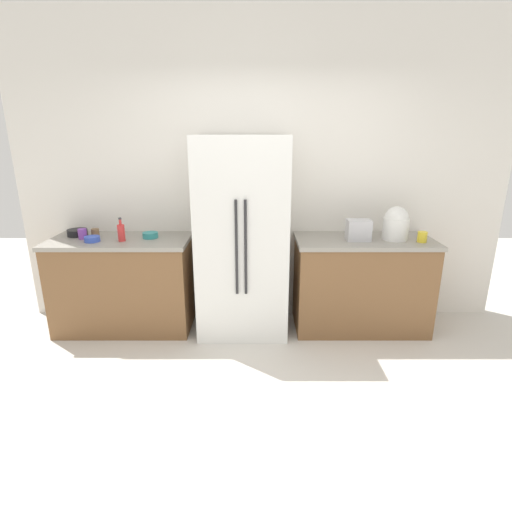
{
  "coord_description": "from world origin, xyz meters",
  "views": [
    {
      "loc": [
        -0.06,
        -2.32,
        1.89
      ],
      "look_at": [
        -0.08,
        0.41,
        1.05
      ],
      "focal_mm": 27.79,
      "sensor_mm": 36.0,
      "label": 1
    }
  ],
  "objects": [
    {
      "name": "bowl_b",
      "position": [
        -1.09,
        1.39,
        0.95
      ],
      "size": [
        0.15,
        0.15,
        0.05
      ],
      "primitive_type": "cylinder",
      "color": "teal",
      "rests_on": "counter_left"
    },
    {
      "name": "bowl_c",
      "position": [
        -1.59,
        1.25,
        0.95
      ],
      "size": [
        0.14,
        0.14,
        0.05
      ],
      "primitive_type": "cylinder",
      "color": "blue",
      "rests_on": "counter_left"
    },
    {
      "name": "cup_c",
      "position": [
        1.48,
        1.24,
        0.98
      ],
      "size": [
        0.09,
        0.09,
        0.1
      ],
      "primitive_type": "cylinder",
      "color": "yellow",
      "rests_on": "counter_right"
    },
    {
      "name": "toaster",
      "position": [
        0.9,
        1.3,
        1.02
      ],
      "size": [
        0.22,
        0.15,
        0.2
      ],
      "primitive_type": "cube",
      "color": "silver",
      "rests_on": "counter_right"
    },
    {
      "name": "cup_b",
      "position": [
        -1.64,
        1.44,
        0.96
      ],
      "size": [
        0.07,
        0.07,
        0.08
      ],
      "primitive_type": "cylinder",
      "color": "brown",
      "rests_on": "counter_left"
    },
    {
      "name": "rice_cooker",
      "position": [
        1.26,
        1.34,
        1.08
      ],
      "size": [
        0.24,
        0.24,
        0.31
      ],
      "color": "white",
      "rests_on": "counter_right"
    },
    {
      "name": "bowl_a",
      "position": [
        -1.83,
        1.47,
        0.96
      ],
      "size": [
        0.19,
        0.19,
        0.06
      ],
      "primitive_type": "cylinder",
      "color": "black",
      "rests_on": "counter_left"
    },
    {
      "name": "bottle_a",
      "position": [
        -1.32,
        1.27,
        1.01
      ],
      "size": [
        0.07,
        0.07,
        0.22
      ],
      "color": "red",
      "rests_on": "counter_left"
    },
    {
      "name": "kitchen_back_panel",
      "position": [
        0.0,
        1.72,
        1.5
      ],
      "size": [
        4.92,
        0.1,
        3.0
      ],
      "primitive_type": "cube",
      "color": "silver",
      "rests_on": "ground_plane"
    },
    {
      "name": "counter_right",
      "position": [
        0.98,
        1.35,
        0.46
      ],
      "size": [
        1.31,
        0.63,
        0.93
      ],
      "color": "brown",
      "rests_on": "ground_plane"
    },
    {
      "name": "counter_left",
      "position": [
        -1.38,
        1.35,
        0.46
      ],
      "size": [
        1.33,
        0.63,
        0.93
      ],
      "color": "brown",
      "rests_on": "ground_plane"
    },
    {
      "name": "ground_plane",
      "position": [
        0.0,
        0.0,
        0.0
      ],
      "size": [
        9.83,
        9.83,
        0.0
      ],
      "primitive_type": "plane",
      "color": "beige"
    },
    {
      "name": "cup_a",
      "position": [
        -1.72,
        1.35,
        0.98
      ],
      "size": [
        0.08,
        0.08,
        0.1
      ],
      "primitive_type": "cylinder",
      "color": "purple",
      "rests_on": "counter_left"
    },
    {
      "name": "refrigerator",
      "position": [
        -0.19,
        1.32,
        0.94
      ],
      "size": [
        0.85,
        0.68,
        1.88
      ],
      "color": "white",
      "rests_on": "ground_plane"
    }
  ]
}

